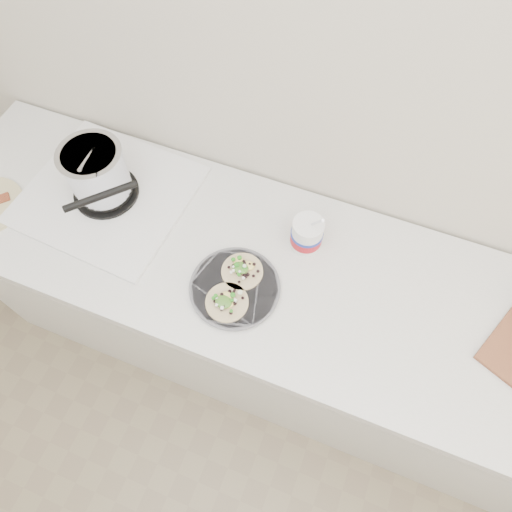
% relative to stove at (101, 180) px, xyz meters
% --- Properties ---
extents(counter, '(2.44, 0.66, 0.90)m').
position_rel_stove_xyz_m(counter, '(0.65, -0.04, -0.53)').
color(counter, silver).
rests_on(counter, ground).
extents(stove, '(0.57, 0.53, 0.26)m').
position_rel_stove_xyz_m(stove, '(0.00, 0.00, 0.00)').
color(stove, silver).
rests_on(stove, counter).
extents(taco_plate, '(0.28, 0.28, 0.04)m').
position_rel_stove_xyz_m(taco_plate, '(0.54, -0.16, -0.07)').
color(taco_plate, '#56555C').
rests_on(taco_plate, counter).
extents(tub, '(0.10, 0.10, 0.23)m').
position_rel_stove_xyz_m(tub, '(0.69, 0.06, -0.02)').
color(tub, white).
rests_on(tub, counter).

